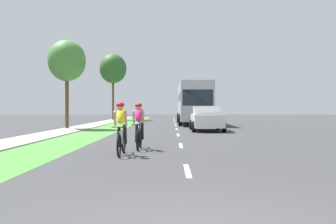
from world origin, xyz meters
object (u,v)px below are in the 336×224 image
object	(u,v)px
street_tree_near	(67,61)
cyclist_trailing	(139,125)
bus_silver	(193,102)
street_tree_far	(113,69)
sedan_white	(207,118)
cyclist_lead	(121,128)

from	to	relation	value
street_tree_near	cyclist_trailing	bearing A→B (deg)	-64.54
bus_silver	street_tree_far	bearing A→B (deg)	129.22
sedan_white	street_tree_far	xyz separation A→B (m)	(-9.05, 20.72, 5.28)
street_tree_near	street_tree_far	distance (m)	18.70
cyclist_lead	cyclist_trailing	size ratio (longest dim) A/B	1.00
bus_silver	street_tree_near	xyz separation A→B (m)	(-9.02, -7.86, 2.61)
sedan_white	cyclist_trailing	bearing A→B (deg)	-107.50
bus_silver	cyclist_trailing	bearing A→B (deg)	-98.50
cyclist_trailing	bus_silver	xyz separation A→B (m)	(3.05, 20.40, 1.17)
cyclist_trailing	sedan_white	bearing A→B (deg)	72.50
cyclist_trailing	street_tree_far	bearing A→B (deg)	100.44
cyclist_trailing	bus_silver	world-z (taller)	bus_silver
cyclist_trailing	sedan_white	size ratio (longest dim) A/B	0.40
cyclist_lead	cyclist_trailing	xyz separation A→B (m)	(0.39, 1.62, 0.00)
bus_silver	street_tree_far	distance (m)	14.49
cyclist_lead	sedan_white	bearing A→B (deg)	73.02
cyclist_trailing	cyclist_lead	bearing A→B (deg)	-103.54
sedan_white	street_tree_far	world-z (taller)	street_tree_far
cyclist_trailing	sedan_white	xyz separation A→B (m)	(3.30, 10.46, -0.04)
cyclist_trailing	street_tree_near	xyz separation A→B (m)	(-5.97, 12.54, 3.78)
bus_silver	street_tree_far	world-z (taller)	street_tree_far
street_tree_near	cyclist_lead	bearing A→B (deg)	-68.48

